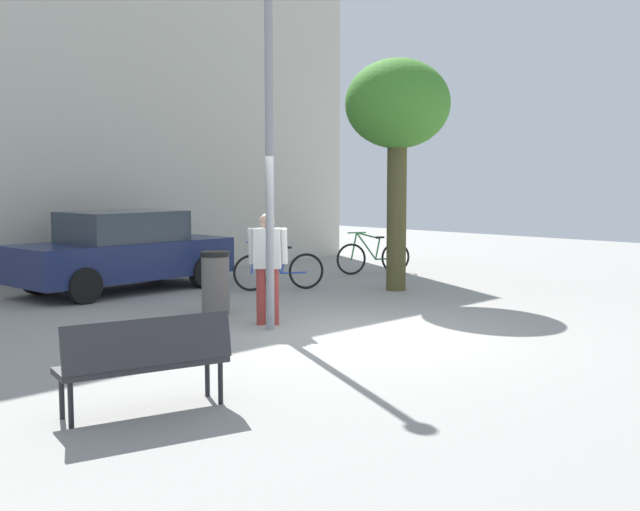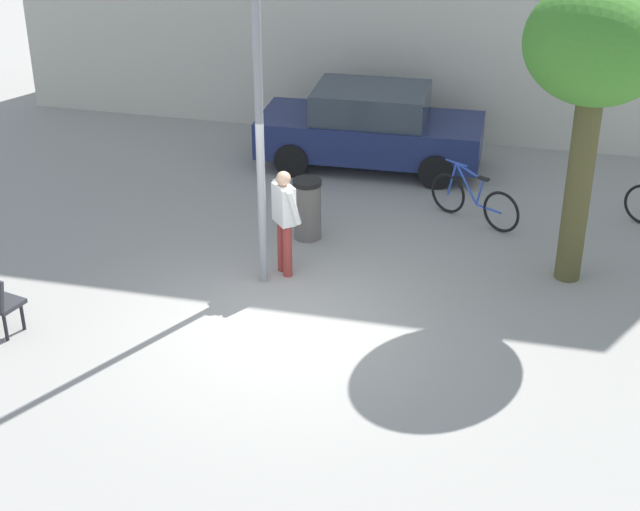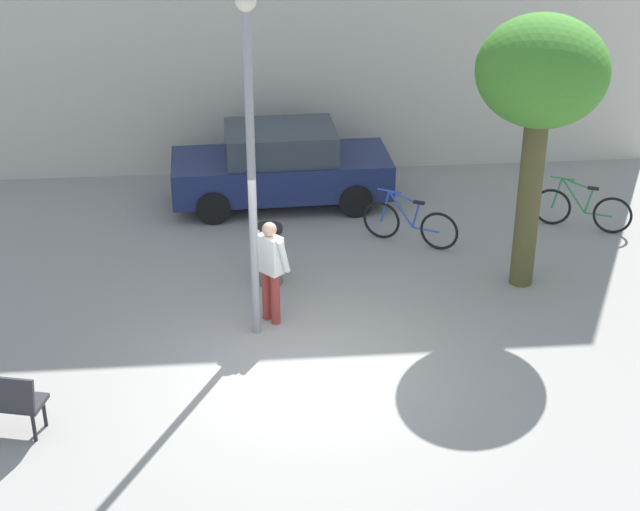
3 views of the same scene
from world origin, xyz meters
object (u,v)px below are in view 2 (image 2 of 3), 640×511
object	(u,v)px
person_by_lamppost	(284,215)
bicycle_blue	(474,201)
lamppost	(258,86)
trash_bin	(307,209)
parked_car_navy	(371,128)
plaza_tree	(597,51)

from	to	relation	value
person_by_lamppost	bicycle_blue	world-z (taller)	person_by_lamppost
lamppost	person_by_lamppost	xyz separation A→B (m)	(0.24, 0.32, -2.07)
lamppost	trash_bin	bearing A→B (deg)	80.56
person_by_lamppost	trash_bin	xyz separation A→B (m)	(0.02, 1.27, -0.45)
parked_car_navy	trash_bin	xyz separation A→B (m)	(-0.38, -3.32, -0.26)
person_by_lamppost	lamppost	bearing A→B (deg)	-127.07
trash_bin	parked_car_navy	bearing A→B (deg)	83.45
lamppost	person_by_lamppost	distance (m)	2.11
plaza_tree	trash_bin	world-z (taller)	plaza_tree
lamppost	plaza_tree	world-z (taller)	lamppost
lamppost	person_by_lamppost	bearing A→B (deg)	52.93
plaza_tree	bicycle_blue	distance (m)	3.85
plaza_tree	bicycle_blue	bearing A→B (deg)	134.18
bicycle_blue	parked_car_navy	size ratio (longest dim) A/B	0.37
parked_car_navy	bicycle_blue	bearing A→B (deg)	-43.22
bicycle_blue	parked_car_navy	xyz separation A→B (m)	(-2.18, 2.05, 0.39)
parked_car_navy	plaza_tree	bearing A→B (deg)	-44.35
person_by_lamppost	parked_car_navy	bearing A→B (deg)	84.99
lamppost	trash_bin	world-z (taller)	lamppost
parked_car_navy	trash_bin	world-z (taller)	parked_car_navy
trash_bin	plaza_tree	bearing A→B (deg)	-5.21
person_by_lamppost	plaza_tree	distance (m)	4.96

